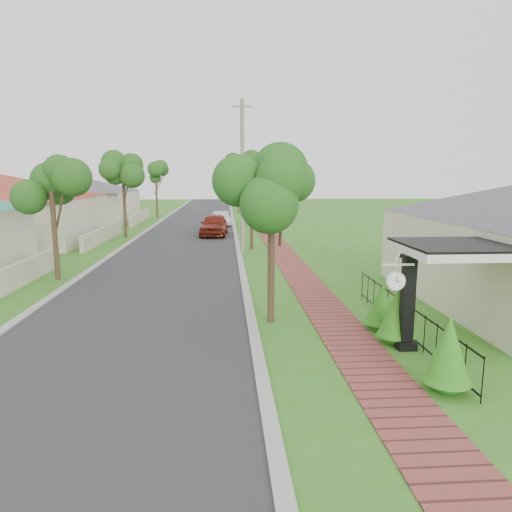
{
  "coord_description": "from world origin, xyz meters",
  "views": [
    {
      "loc": [
        -0.12,
        -12.1,
        4.46
      ],
      "look_at": [
        1.01,
        4.81,
        1.5
      ],
      "focal_mm": 32.0,
      "sensor_mm": 36.0,
      "label": 1
    }
  ],
  "objects_px": {
    "near_tree": "(272,191)",
    "utility_pole": "(242,177)",
    "station_clock": "(396,280)",
    "parked_car_red": "(214,225)",
    "porch_post": "(407,307)",
    "parked_car_white": "(221,219)"
  },
  "relations": [
    {
      "from": "porch_post",
      "to": "near_tree",
      "type": "height_order",
      "value": "near_tree"
    },
    {
      "from": "near_tree",
      "to": "utility_pole",
      "type": "bearing_deg",
      "value": 91.51
    },
    {
      "from": "parked_car_red",
      "to": "near_tree",
      "type": "bearing_deg",
      "value": -80.16
    },
    {
      "from": "parked_car_red",
      "to": "near_tree",
      "type": "distance_m",
      "value": 21.59
    },
    {
      "from": "utility_pole",
      "to": "porch_post",
      "type": "bearing_deg",
      "value": -77.1
    },
    {
      "from": "porch_post",
      "to": "station_clock",
      "type": "distance_m",
      "value": 1.05
    },
    {
      "from": "station_clock",
      "to": "parked_car_red",
      "type": "bearing_deg",
      "value": 101.83
    },
    {
      "from": "porch_post",
      "to": "parked_car_red",
      "type": "xyz_separation_m",
      "value": [
        -5.55,
        23.73,
        -0.3
      ]
    },
    {
      "from": "near_tree",
      "to": "station_clock",
      "type": "distance_m",
      "value": 4.54
    },
    {
      "from": "parked_car_red",
      "to": "station_clock",
      "type": "distance_m",
      "value": 24.68
    },
    {
      "from": "parked_car_white",
      "to": "station_clock",
      "type": "distance_m",
      "value": 31.62
    },
    {
      "from": "porch_post",
      "to": "near_tree",
      "type": "relative_size",
      "value": 0.5
    },
    {
      "from": "utility_pole",
      "to": "station_clock",
      "type": "height_order",
      "value": "utility_pole"
    },
    {
      "from": "utility_pole",
      "to": "station_clock",
      "type": "relative_size",
      "value": 11.04
    },
    {
      "from": "station_clock",
      "to": "utility_pole",
      "type": "bearing_deg",
      "value": 100.93
    },
    {
      "from": "parked_car_white",
      "to": "porch_post",
      "type": "bearing_deg",
      "value": -89.89
    },
    {
      "from": "parked_car_white",
      "to": "parked_car_red",
      "type": "bearing_deg",
      "value": -102.97
    },
    {
      "from": "porch_post",
      "to": "station_clock",
      "type": "height_order",
      "value": "porch_post"
    },
    {
      "from": "parked_car_red",
      "to": "utility_pole",
      "type": "relative_size",
      "value": 0.55
    },
    {
      "from": "near_tree",
      "to": "porch_post",
      "type": "bearing_deg",
      "value": -37.19
    },
    {
      "from": "near_tree",
      "to": "utility_pole",
      "type": "xyz_separation_m",
      "value": [
        -0.35,
        13.43,
        0.41
      ]
    },
    {
      "from": "near_tree",
      "to": "utility_pole",
      "type": "distance_m",
      "value": 13.44
    }
  ]
}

